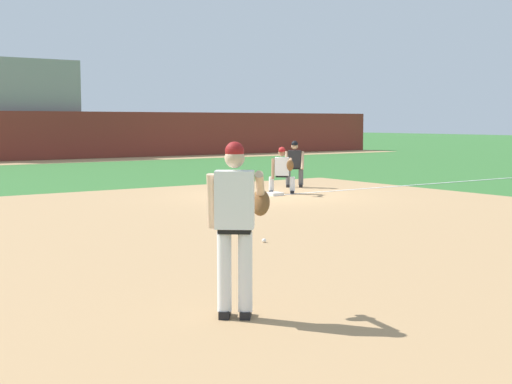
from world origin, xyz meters
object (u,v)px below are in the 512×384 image
object	(u,v)px
first_base_bag	(275,194)
baseball	(264,241)
first_baseman	(282,168)
pitcher	(237,218)
umpire	(295,162)

from	to	relation	value
first_base_bag	baseball	size ratio (longest dim) A/B	5.14
first_base_bag	first_baseman	bearing A→B (deg)	29.13
baseball	pitcher	size ratio (longest dim) A/B	0.04
first_base_bag	baseball	bearing A→B (deg)	-127.79
first_base_bag	first_baseman	distance (m)	0.88
first_base_bag	pitcher	size ratio (longest dim) A/B	0.20
pitcher	first_baseman	xyz separation A→B (m)	(8.17, 10.01, -0.33)
baseball	first_baseman	xyz separation A→B (m)	(5.23, 6.39, 0.69)
first_base_bag	umpire	bearing A→B (deg)	39.63
first_base_bag	umpire	world-z (taller)	umpire
first_base_bag	baseball	xyz separation A→B (m)	(-4.75, -6.13, -0.01)
baseball	umpire	distance (m)	10.35
first_baseman	umpire	size ratio (longest dim) A/B	0.92
baseball	first_baseman	world-z (taller)	first_baseman
baseball	umpire	xyz separation A→B (m)	(6.76, 7.79, 0.76)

